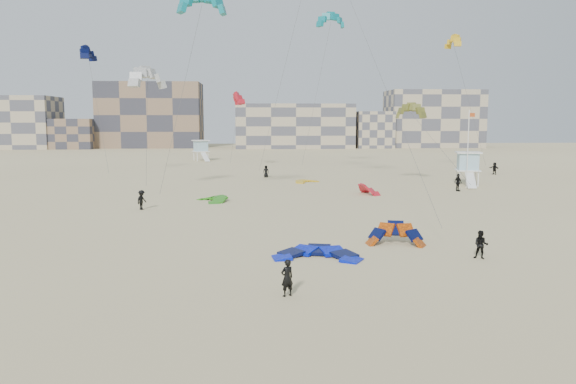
{
  "coord_description": "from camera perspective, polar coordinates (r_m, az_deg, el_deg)",
  "views": [
    {
      "loc": [
        -0.63,
        -26.97,
        7.45
      ],
      "look_at": [
        1.25,
        6.0,
        3.26
      ],
      "focal_mm": 35.0,
      "sensor_mm": 36.0,
      "label": 1
    }
  ],
  "objects": [
    {
      "name": "flagpole",
      "position": [
        65.54,
        17.82,
        4.33
      ],
      "size": [
        0.7,
        0.11,
        8.65
      ],
      "color": "white",
      "rests_on": "ground"
    },
    {
      "name": "kite_fly_olive",
      "position": [
        67.05,
        12.34,
        7.91
      ],
      "size": [
        6.16,
        11.81,
        8.82
      ],
      "rotation": [
        0.0,
        0.0,
        -0.55
      ],
      "color": "brown",
      "rests_on": "ground"
    },
    {
      "name": "kite_fly_yellow",
      "position": [
        82.09,
        16.43,
        14.35
      ],
      "size": [
        8.31,
        4.74,
        18.1
      ],
      "rotation": [
        0.0,
        0.0,
        -1.44
      ],
      "color": "yellow",
      "rests_on": "ground"
    },
    {
      "name": "lifeguard_tower_far",
      "position": [
        106.65,
        -8.84,
        4.18
      ],
      "size": [
        3.61,
        5.78,
        3.88
      ],
      "rotation": [
        0.0,
        0.0,
        0.41
      ],
      "color": "white",
      "rests_on": "ground"
    },
    {
      "name": "kite_fly_red",
      "position": [
        88.52,
        -5.03,
        9.34
      ],
      "size": [
        4.51,
        4.34,
        11.38
      ],
      "rotation": [
        0.0,
        0.0,
        1.72
      ],
      "color": "red",
      "rests_on": "ground"
    },
    {
      "name": "kitesurfer_d",
      "position": [
        62.31,
        16.9,
        0.93
      ],
      "size": [
        0.76,
        1.2,
        1.89
      ],
      "primitive_type": "imported",
      "rotation": [
        0.0,
        0.0,
        1.86
      ],
      "color": "black",
      "rests_on": "ground"
    },
    {
      "name": "condo_mid",
      "position": [
        157.34,
        0.61,
        6.71
      ],
      "size": [
        32.0,
        16.0,
        12.0
      ],
      "primitive_type": "cube",
      "color": "tan",
      "rests_on": "ground"
    },
    {
      "name": "kitesurfer_e",
      "position": [
        74.44,
        -2.25,
        2.1
      ],
      "size": [
        0.83,
        0.59,
        1.59
      ],
      "primitive_type": "imported",
      "rotation": [
        0.0,
        0.0,
        -0.11
      ],
      "color": "black",
      "rests_on": "ground"
    },
    {
      "name": "kitesurfer_b",
      "position": [
        32.25,
        19.02,
        -5.1
      ],
      "size": [
        0.95,
        0.89,
        1.56
      ],
      "primitive_type": "imported",
      "rotation": [
        0.0,
        0.0,
        -0.51
      ],
      "color": "black",
      "rests_on": "ground"
    },
    {
      "name": "condo_fill_left",
      "position": [
        162.68,
        -21.03,
        5.54
      ],
      "size": [
        12.0,
        10.0,
        8.0
      ],
      "primitive_type": "cube",
      "color": "#7E644C",
      "rests_on": "ground"
    },
    {
      "name": "kite_ground_green",
      "position": [
        52.86,
        -7.74,
        -0.93
      ],
      "size": [
        5.06,
        4.94,
        1.79
      ],
      "primitive_type": null,
      "rotation": [
        0.24,
        0.0,
        -1.12
      ],
      "color": "#258318",
      "rests_on": "ground"
    },
    {
      "name": "ground",
      "position": [
        27.99,
        -1.87,
        -8.2
      ],
      "size": [
        320.0,
        320.0,
        0.0
      ],
      "primitive_type": "plane",
      "color": "#CDBF8A",
      "rests_on": "ground"
    },
    {
      "name": "kitesurfer_c",
      "position": [
        48.84,
        -14.65,
        -0.79
      ],
      "size": [
        1.03,
        1.24,
        1.67
      ],
      "primitive_type": "imported",
      "rotation": [
        0.0,
        0.0,
        1.11
      ],
      "color": "black",
      "rests_on": "ground"
    },
    {
      "name": "lifeguard_tower_near",
      "position": [
        68.2,
        17.8,
        2.25
      ],
      "size": [
        3.3,
        5.64,
        3.91
      ],
      "rotation": [
        0.0,
        0.0,
        -0.22
      ],
      "color": "white",
      "rests_on": "ground"
    },
    {
      "name": "condo_fill_right",
      "position": [
        158.39,
        8.68,
        6.27
      ],
      "size": [
        10.0,
        10.0,
        10.0
      ],
      "primitive_type": "cube",
      "color": "tan",
      "rests_on": "ground"
    },
    {
      "name": "kitesurfer_main",
      "position": [
        24.18,
        -0.1,
        -8.71
      ],
      "size": [
        0.7,
        0.62,
        1.61
      ],
      "primitive_type": "imported",
      "rotation": [
        0.0,
        0.0,
        3.64
      ],
      "color": "black",
      "rests_on": "ground"
    },
    {
      "name": "kite_ground_blue",
      "position": [
        30.99,
        2.98,
        -6.68
      ],
      "size": [
        5.18,
        5.36,
        1.52
      ],
      "primitive_type": null,
      "rotation": [
        0.15,
        0.0,
        -0.2
      ],
      "color": "#0228EF",
      "rests_on": "ground"
    },
    {
      "name": "kite_ground_red_far",
      "position": [
        57.91,
        8.19,
        -0.23
      ],
      "size": [
        3.68,
        3.59,
        3.0
      ],
      "primitive_type": null,
      "rotation": [
        0.75,
        0.0,
        1.82
      ],
      "color": "red",
      "rests_on": "ground"
    },
    {
      "name": "condo_east",
      "position": [
        166.84,
        14.52,
        7.2
      ],
      "size": [
        26.0,
        14.0,
        16.0
      ],
      "primitive_type": "cube",
      "color": "tan",
      "rests_on": "ground"
    },
    {
      "name": "kite_ground_yellow",
      "position": [
        68.45,
        1.85,
        0.99
      ],
      "size": [
        4.29,
        4.31,
        0.75
      ],
      "primitive_type": null,
      "rotation": [
        0.09,
        0.0,
        0.72
      ],
      "color": "yellow",
      "rests_on": "ground"
    },
    {
      "name": "kite_fly_teal_a",
      "position": [
        51.0,
        -8.73,
        18.31
      ],
      "size": [
        6.35,
        4.62,
        17.83
      ],
      "rotation": [
        0.0,
        0.0,
        0.17
      ],
      "color": "#147192",
      "rests_on": "ground"
    },
    {
      "name": "kite_ground_orange",
      "position": [
        34.75,
        10.86,
        -5.27
      ],
      "size": [
        3.94,
        3.97,
        3.34
      ],
      "primitive_type": null,
      "rotation": [
        0.8,
        0.0,
        -0.22
      ],
      "color": "#FF6109",
      "rests_on": "ground"
    },
    {
      "name": "condo_west_b",
      "position": [
        163.64,
        -13.73,
        7.58
      ],
      "size": [
        28.0,
        14.0,
        18.0
      ],
      "primitive_type": "cube",
      "color": "#7E644C",
      "rests_on": "ground"
    },
    {
      "name": "kite_fly_teal_b",
      "position": [
        85.24,
        4.39,
        16.89
      ],
      "size": [
        6.63,
        4.72,
        22.09
      ],
      "rotation": [
        0.0,
        0.0,
        0.24
      ],
      "color": "#147192",
      "rests_on": "ground"
    },
    {
      "name": "kite_fly_grey",
      "position": [
        59.5,
        -14.09,
        11.01
      ],
      "size": [
        5.77,
        5.75,
        12.17
      ],
      "rotation": [
        0.0,
        0.0,
        0.87
      ],
      "color": "silver",
      "rests_on": "ground"
    },
    {
      "name": "kitesurfer_f",
      "position": [
        83.53,
        20.24,
        2.26
      ],
      "size": [
        1.18,
        1.64,
        1.71
      ],
      "primitive_type": "imported",
      "rotation": [
        0.0,
        0.0,
        -1.09
      ],
      "color": "black",
      "rests_on": "ground"
    },
    {
      "name": "kite_fly_navy",
      "position": [
        77.8,
        -19.66,
        13.02
      ],
      "size": [
        4.83,
        5.51,
        16.09
      ],
      "rotation": [
        0.0,
        0.0,
        1.49
      ],
      "color": "#06093E",
      "rests_on": "ground"
    }
  ]
}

